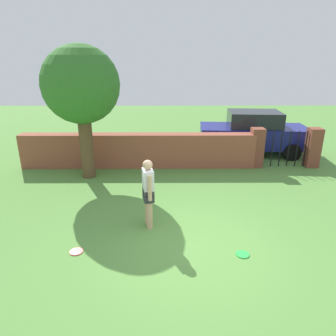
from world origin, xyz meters
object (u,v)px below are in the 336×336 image
object	(u,v)px
tree	(81,87)
car	(253,133)
person	(148,191)
frisbee_red	(76,251)
frisbee_green	(242,254)

from	to	relation	value
tree	car	distance (m)	6.89
person	car	xyz separation A→B (m)	(3.92, 5.77, -0.04)
person	car	size ratio (longest dim) A/B	0.38
frisbee_red	frisbee_green	distance (m)	3.35
frisbee_green	tree	bearing A→B (deg)	133.31
person	frisbee_red	world-z (taller)	person
tree	frisbee_red	distance (m)	5.15
tree	person	bearing A→B (deg)	-56.02
person	frisbee_green	distance (m)	2.41
car	frisbee_red	xyz separation A→B (m)	(-5.34, -6.79, -0.85)
car	frisbee_green	size ratio (longest dim) A/B	15.98
tree	frisbee_red	xyz separation A→B (m)	(0.72, -4.20, -2.89)
tree	car	bearing A→B (deg)	23.10
tree	frisbee_red	size ratio (longest dim) A/B	15.27
frisbee_red	person	bearing A→B (deg)	35.68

